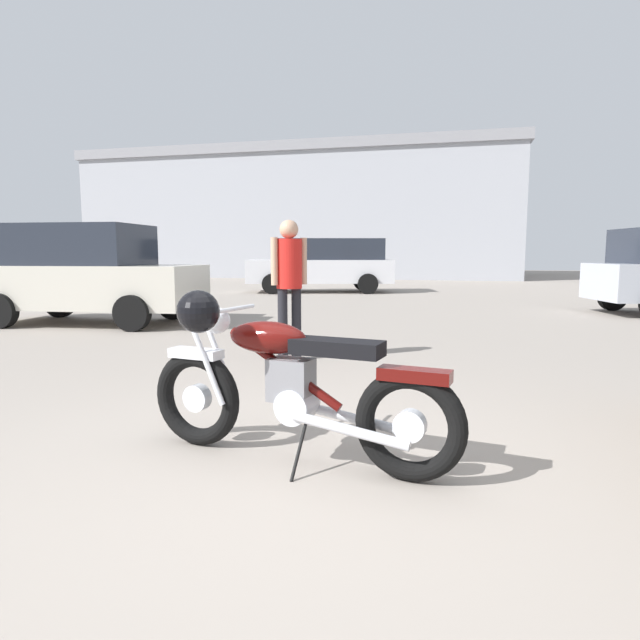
# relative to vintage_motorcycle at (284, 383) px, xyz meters

# --- Properties ---
(ground_plane) EXTENTS (80.00, 80.00, 0.00)m
(ground_plane) POSITION_rel_vintage_motorcycle_xyz_m (0.15, -0.34, -0.49)
(ground_plane) COLOR gray
(vintage_motorcycle) EXTENTS (2.04, 0.73, 1.07)m
(vintage_motorcycle) POSITION_rel_vintage_motorcycle_xyz_m (0.00, 0.00, 0.00)
(vintage_motorcycle) COLOR black
(vintage_motorcycle) RESTS_ON ground_plane
(bystander) EXTENTS (0.38, 0.31, 1.66)m
(bystander) POSITION_rel_vintage_motorcycle_xyz_m (-0.68, 3.10, 0.53)
(bystander) COLOR black
(bystander) RESTS_ON ground_plane
(blue_hatchback_right) EXTENTS (3.93, 1.90, 1.78)m
(blue_hatchback_right) POSITION_rel_vintage_motorcycle_xyz_m (-5.07, 5.80, 0.43)
(blue_hatchback_right) COLOR black
(blue_hatchback_right) RESTS_ON ground_plane
(red_hatchback_near) EXTENTS (4.95, 2.62, 1.74)m
(red_hatchback_near) POSITION_rel_vintage_motorcycle_xyz_m (-2.17, 14.45, 0.45)
(red_hatchback_near) COLOR black
(red_hatchback_near) RESTS_ON ground_plane
(industrial_building) EXTENTS (24.09, 12.96, 6.78)m
(industrial_building) POSITION_rel_vintage_motorcycle_xyz_m (-5.37, 29.05, 2.91)
(industrial_building) COLOR #9EA0A8
(industrial_building) RESTS_ON ground_plane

